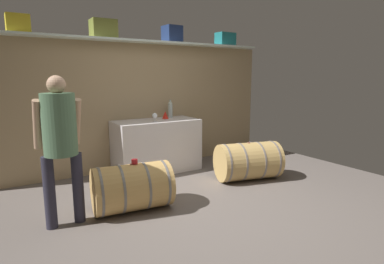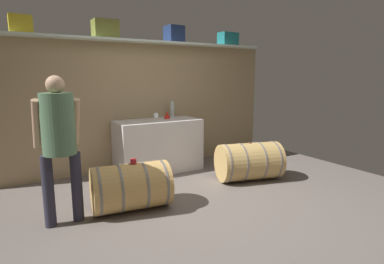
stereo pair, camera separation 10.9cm
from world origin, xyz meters
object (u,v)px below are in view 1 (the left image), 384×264
(toolcase_yellow, at_px, (18,24))
(tasting_cup, at_px, (135,162))
(work_cabinet, at_px, (157,146))
(wine_glass, at_px, (155,116))
(red_funnel, at_px, (165,115))
(toolcase_navy, at_px, (172,34))
(wine_bottle_clear, at_px, (170,109))
(toolcase_teal, at_px, (225,39))
(wine_barrel_near, at_px, (132,187))
(winemaker_pouring, at_px, (60,136))
(wine_barrel_far, at_px, (248,161))
(toolcase_olive, at_px, (103,29))

(toolcase_yellow, distance_m, tasting_cup, 2.49)
(work_cabinet, xyz_separation_m, wine_glass, (-0.09, -0.14, 0.53))
(work_cabinet, xyz_separation_m, red_funnel, (0.22, 0.09, 0.50))
(toolcase_navy, relative_size, wine_bottle_clear, 0.89)
(red_funnel, bearing_deg, toolcase_teal, 6.17)
(wine_bottle_clear, relative_size, red_funnel, 2.44)
(wine_glass, bearing_deg, toolcase_navy, 35.41)
(wine_barrel_near, bearing_deg, tasting_cup, 6.63)
(wine_bottle_clear, bearing_deg, winemaker_pouring, -144.60)
(wine_bottle_clear, bearing_deg, toolcase_yellow, 178.40)
(toolcase_navy, height_order, wine_bottle_clear, toolcase_navy)
(work_cabinet, relative_size, wine_barrel_far, 1.32)
(wine_glass, xyz_separation_m, tasting_cup, (-0.81, -1.17, -0.37))
(toolcase_navy, height_order, winemaker_pouring, toolcase_navy)
(tasting_cup, xyz_separation_m, winemaker_pouring, (-0.79, 0.02, 0.39))
(work_cabinet, height_order, wine_barrel_far, work_cabinet)
(wine_bottle_clear, bearing_deg, wine_barrel_far, -64.49)
(toolcase_navy, relative_size, winemaker_pouring, 0.18)
(toolcase_navy, distance_m, work_cabinet, 1.93)
(wine_glass, relative_size, wine_barrel_near, 0.15)
(toolcase_olive, bearing_deg, toolcase_teal, 0.06)
(wine_bottle_clear, distance_m, wine_barrel_far, 1.66)
(wine_barrel_far, bearing_deg, toolcase_yellow, 168.68)
(wine_barrel_far, relative_size, tasting_cup, 14.60)
(toolcase_yellow, xyz_separation_m, work_cabinet, (1.89, -0.24, -1.85))
(toolcase_navy, relative_size, wine_glass, 1.98)
(toolcase_yellow, distance_m, toolcase_teal, 3.48)
(wine_barrel_near, bearing_deg, wine_glass, 60.48)
(toolcase_teal, relative_size, red_funnel, 2.73)
(wine_barrel_near, bearing_deg, wine_bottle_clear, 55.36)
(wine_bottle_clear, xyz_separation_m, tasting_cup, (-1.26, -1.49, -0.42))
(wine_barrel_near, bearing_deg, winemaker_pouring, -175.10)
(wine_barrel_far, bearing_deg, wine_bottle_clear, 130.15)
(toolcase_yellow, xyz_separation_m, toolcase_teal, (3.48, 0.00, -0.00))
(wine_barrel_near, distance_m, tasting_cup, 0.31)
(toolcase_teal, xyz_separation_m, wine_bottle_clear, (-1.23, -0.06, -1.27))
(work_cabinet, distance_m, wine_barrel_far, 1.55)
(wine_bottle_clear, bearing_deg, toolcase_navy, 36.61)
(toolcase_navy, bearing_deg, tasting_cup, -134.71)
(work_cabinet, distance_m, wine_bottle_clear, 0.71)
(toolcase_yellow, distance_m, wine_barrel_near, 2.70)
(wine_glass, relative_size, wine_barrel_far, 0.13)
(toolcase_olive, bearing_deg, toolcase_yellow, -179.94)
(tasting_cup, relative_size, winemaker_pouring, 0.05)
(work_cabinet, bearing_deg, toolcase_navy, 28.19)
(red_funnel, relative_size, wine_barrel_far, 0.12)
(wine_bottle_clear, bearing_deg, wine_glass, -144.82)
(toolcase_navy, distance_m, tasting_cup, 2.67)
(red_funnel, xyz_separation_m, winemaker_pouring, (-1.92, -1.38, 0.05))
(toolcase_yellow, relative_size, work_cabinet, 0.21)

